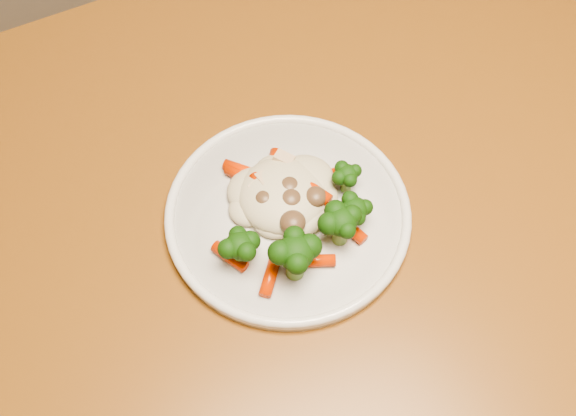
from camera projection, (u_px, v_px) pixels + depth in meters
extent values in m
cube|color=brown|center=(249.00, 298.00, 0.70)|extent=(1.39, 0.99, 0.04)
cube|color=brown|center=(463.00, 83.00, 1.33)|extent=(0.07, 0.07, 0.71)
cylinder|color=silver|center=(288.00, 216.00, 0.72)|extent=(0.24, 0.24, 0.01)
ellipsoid|color=beige|center=(282.00, 190.00, 0.70)|extent=(0.10, 0.09, 0.04)
ellipsoid|color=black|center=(240.00, 251.00, 0.67)|extent=(0.04, 0.04, 0.04)
ellipsoid|color=black|center=(295.00, 260.00, 0.66)|extent=(0.06, 0.06, 0.05)
ellipsoid|color=black|center=(341.00, 228.00, 0.68)|extent=(0.05, 0.05, 0.04)
ellipsoid|color=black|center=(354.00, 215.00, 0.69)|extent=(0.04, 0.04, 0.04)
ellipsoid|color=black|center=(347.00, 179.00, 0.71)|extent=(0.03, 0.03, 0.03)
cylinder|color=#EE3C05|center=(244.00, 171.00, 0.73)|extent=(0.04, 0.04, 0.01)
cylinder|color=#EE3C05|center=(273.00, 166.00, 0.73)|extent=(0.03, 0.04, 0.01)
cylinder|color=#EE3C05|center=(325.00, 176.00, 0.73)|extent=(0.05, 0.01, 0.01)
cylinder|color=#EE3C05|center=(230.00, 256.00, 0.68)|extent=(0.03, 0.04, 0.01)
cylinder|color=#EE3C05|center=(270.00, 275.00, 0.67)|extent=(0.03, 0.04, 0.01)
cylinder|color=#EE3C05|center=(315.00, 261.00, 0.68)|extent=(0.04, 0.02, 0.01)
cylinder|color=#EE3C05|center=(347.00, 226.00, 0.70)|extent=(0.03, 0.05, 0.01)
cylinder|color=#EE3C05|center=(313.00, 189.00, 0.71)|extent=(0.03, 0.04, 0.01)
cylinder|color=#EE3C05|center=(262.00, 193.00, 0.70)|extent=(0.01, 0.04, 0.01)
cylinder|color=#EE3C05|center=(249.00, 180.00, 0.73)|extent=(0.04, 0.05, 0.01)
cylinder|color=#EE3C05|center=(269.00, 168.00, 0.73)|extent=(0.04, 0.03, 0.01)
ellipsoid|color=brown|center=(289.00, 187.00, 0.70)|extent=(0.03, 0.03, 0.02)
ellipsoid|color=brown|center=(315.00, 197.00, 0.70)|extent=(0.02, 0.02, 0.02)
ellipsoid|color=brown|center=(265.00, 199.00, 0.70)|extent=(0.02, 0.02, 0.01)
ellipsoid|color=brown|center=(293.00, 222.00, 0.68)|extent=(0.03, 0.03, 0.02)
ellipsoid|color=brown|center=(290.00, 199.00, 0.70)|extent=(0.03, 0.03, 0.02)
cube|color=beige|center=(268.00, 178.00, 0.71)|extent=(0.02, 0.02, 0.01)
cube|color=beige|center=(283.00, 160.00, 0.72)|extent=(0.02, 0.02, 0.01)
cube|color=beige|center=(258.00, 186.00, 0.71)|extent=(0.02, 0.02, 0.01)
cube|color=beige|center=(268.00, 179.00, 0.71)|extent=(0.03, 0.02, 0.01)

